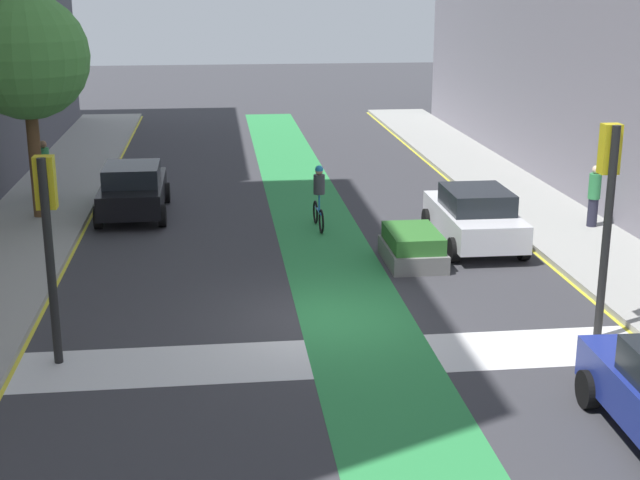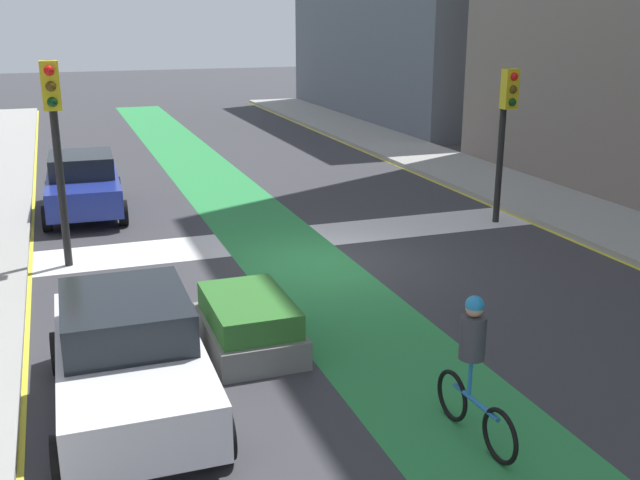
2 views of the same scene
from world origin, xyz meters
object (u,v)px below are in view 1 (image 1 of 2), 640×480
at_px(traffic_signal_near_right, 608,191).
at_px(street_tree_near, 26,57).
at_px(cyclist_in_lane, 319,196).
at_px(median_planter, 413,247).
at_px(car_black_left_far, 133,189).
at_px(car_white_right_far, 474,216).
at_px(traffic_signal_near_left, 48,220).
at_px(pedestrian_sidewalk_left_a, 45,168).
at_px(pedestrian_sidewalk_right_a, 594,195).

xyz_separation_m(traffic_signal_near_right, street_tree_near, (-12.57, 10.39, 1.78)).
distance_m(cyclist_in_lane, median_planter, 4.00).
xyz_separation_m(traffic_signal_near_right, car_black_left_far, (-9.88, 10.76, -2.16)).
bearing_deg(car_white_right_far, cyclist_in_lane, 151.90).
height_order(traffic_signal_near_left, median_planter, traffic_signal_near_left).
height_order(cyclist_in_lane, pedestrian_sidewalk_left_a, pedestrian_sidewalk_left_a).
bearing_deg(pedestrian_sidewalk_left_a, traffic_signal_near_left, -79.37).
bearing_deg(traffic_signal_near_left, median_planter, 32.94).
height_order(traffic_signal_near_right, pedestrian_sidewalk_left_a, traffic_signal_near_right).
xyz_separation_m(traffic_signal_near_left, pedestrian_sidewalk_left_a, (-2.41, 12.85, -1.62)).
bearing_deg(car_black_left_far, pedestrian_sidewalk_right_a, -14.46).
distance_m(traffic_signal_near_right, cyclist_in_lane, 9.88).
relative_size(car_black_left_far, pedestrian_sidewalk_right_a, 2.43).
relative_size(car_black_left_far, street_tree_near, 0.66).
xyz_separation_m(traffic_signal_near_right, median_planter, (-2.58, 5.11, -2.56)).
relative_size(car_black_left_far, cyclist_in_lane, 2.27).
distance_m(traffic_signal_near_right, car_white_right_far, 6.85).
distance_m(car_black_left_far, pedestrian_sidewalk_right_a, 13.38).
relative_size(pedestrian_sidewalk_right_a, median_planter, 0.79).
relative_size(cyclist_in_lane, street_tree_near, 0.29).
bearing_deg(car_white_right_far, traffic_signal_near_right, -84.49).
xyz_separation_m(traffic_signal_near_right, pedestrian_sidewalk_left_a, (-12.80, 12.90, -1.88)).
distance_m(car_white_right_far, pedestrian_sidewalk_right_a, 3.83).
relative_size(traffic_signal_near_left, car_black_left_far, 0.91).
distance_m(traffic_signal_near_left, cyclist_in_lane, 10.47).
relative_size(car_white_right_far, pedestrian_sidewalk_right_a, 2.43).
bearing_deg(pedestrian_sidewalk_left_a, street_tree_near, -84.73).
xyz_separation_m(car_black_left_far, cyclist_in_lane, (5.35, -2.20, 0.17)).
bearing_deg(car_black_left_far, cyclist_in_lane, -22.42).
bearing_deg(traffic_signal_near_left, street_tree_near, 101.90).
bearing_deg(traffic_signal_near_left, car_white_right_far, 33.31).
bearing_deg(street_tree_near, car_white_right_far, -18.21).
height_order(traffic_signal_near_right, cyclist_in_lane, traffic_signal_near_right).
relative_size(traffic_signal_near_right, cyclist_in_lane, 2.28).
bearing_deg(cyclist_in_lane, street_tree_near, 167.09).
bearing_deg(traffic_signal_near_right, car_white_right_far, 95.51).
xyz_separation_m(pedestrian_sidewalk_right_a, pedestrian_sidewalk_left_a, (-15.88, 5.49, 0.04)).
height_order(pedestrian_sidewalk_left_a, street_tree_near, street_tree_near).
distance_m(pedestrian_sidewalk_right_a, pedestrian_sidewalk_left_a, 16.80).
bearing_deg(traffic_signal_near_left, pedestrian_sidewalk_left_a, 100.63).
distance_m(traffic_signal_near_right, car_black_left_far, 14.76).
relative_size(car_white_right_far, car_black_left_far, 1.00).
relative_size(traffic_signal_near_right, traffic_signal_near_left, 1.10).
distance_m(traffic_signal_near_left, car_black_left_far, 10.89).
xyz_separation_m(car_white_right_far, pedestrian_sidewalk_right_a, (3.70, 0.95, 0.24)).
relative_size(car_white_right_far, cyclist_in_lane, 2.27).
bearing_deg(car_white_right_far, traffic_signal_near_left, -146.69).
height_order(cyclist_in_lane, pedestrian_sidewalk_right_a, pedestrian_sidewalk_right_a).
bearing_deg(street_tree_near, pedestrian_sidewalk_right_a, -10.78).
xyz_separation_m(cyclist_in_lane, pedestrian_sidewalk_left_a, (-8.27, 4.35, 0.11)).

